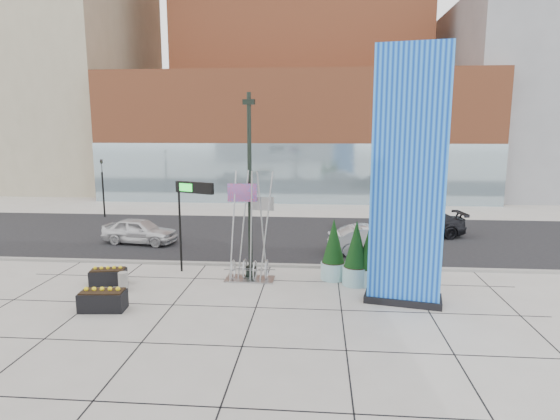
# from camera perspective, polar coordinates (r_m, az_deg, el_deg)

# --- Properties ---
(ground) EXTENTS (160.00, 160.00, 0.00)m
(ground) POSITION_cam_1_polar(r_m,az_deg,el_deg) (17.93, -5.75, -10.47)
(ground) COLOR #9E9991
(ground) RESTS_ON ground
(street_asphalt) EXTENTS (80.00, 12.00, 0.02)m
(street_asphalt) POSITION_cam_1_polar(r_m,az_deg,el_deg) (27.41, -1.96, -3.18)
(street_asphalt) COLOR black
(street_asphalt) RESTS_ON ground
(curb_edge) EXTENTS (80.00, 0.30, 0.12)m
(curb_edge) POSITION_cam_1_polar(r_m,az_deg,el_deg) (21.65, -3.82, -6.66)
(curb_edge) COLOR gray
(curb_edge) RESTS_ON ground
(tower_podium) EXTENTS (34.00, 10.00, 11.00)m
(tower_podium) POSITION_cam_1_polar(r_m,az_deg,el_deg) (43.56, 1.97, 8.98)
(tower_podium) COLOR #A65330
(tower_podium) RESTS_ON ground
(tower_glass_front) EXTENTS (34.00, 0.60, 5.00)m
(tower_glass_front) POSITION_cam_1_polar(r_m,az_deg,el_deg) (38.95, 1.59, 4.45)
(tower_glass_front) COLOR #8CA5B2
(tower_glass_front) RESTS_ON ground
(building_beige_left) EXTENTS (18.00, 20.00, 34.00)m
(building_beige_left) POSITION_cam_1_polar(r_m,az_deg,el_deg) (59.30, -26.38, 19.43)
(building_beige_left) COLOR gray
(building_beige_left) RESTS_ON ground
(building_grey_parking) EXTENTS (20.00, 18.00, 18.00)m
(building_grey_parking) POSITION_cam_1_polar(r_m,az_deg,el_deg) (53.69, 30.64, 11.55)
(building_grey_parking) COLOR slate
(building_grey_parking) RESTS_ON ground
(blue_pylon) EXTENTS (2.90, 1.74, 9.02)m
(blue_pylon) POSITION_cam_1_polar(r_m,az_deg,el_deg) (16.92, 15.36, 3.21)
(blue_pylon) COLOR #0B37AE
(blue_pylon) RESTS_ON ground
(lamp_post) EXTENTS (0.50, 0.42, 7.65)m
(lamp_post) POSITION_cam_1_polar(r_m,az_deg,el_deg) (19.32, -3.68, 0.67)
(lamp_post) COLOR black
(lamp_post) RESTS_ON ground
(public_art_sculpture) EXTENTS (2.04, 1.07, 4.58)m
(public_art_sculpture) POSITION_cam_1_polar(r_m,az_deg,el_deg) (19.42, -3.68, -5.11)
(public_art_sculpture) COLOR #ACAEB1
(public_art_sculpture) RESTS_ON ground
(concrete_bollard) EXTENTS (0.38, 0.38, 0.74)m
(concrete_bollard) POSITION_cam_1_polar(r_m,az_deg,el_deg) (19.31, -18.55, -8.28)
(concrete_bollard) COLOR gray
(concrete_bollard) RESTS_ON ground
(overhead_street_sign) EXTENTS (1.80, 0.89, 4.01)m
(overhead_street_sign) POSITION_cam_1_polar(r_m,az_deg,el_deg) (20.36, -10.39, 1.89)
(overhead_street_sign) COLOR black
(overhead_street_sign) RESTS_ON ground
(round_planter_east) EXTENTS (1.06, 1.06, 2.65)m
(round_planter_east) POSITION_cam_1_polar(r_m,az_deg,el_deg) (19.04, 9.26, -5.37)
(round_planter_east) COLOR #97C7CC
(round_planter_east) RESTS_ON ground
(round_planter_mid) EXTENTS (0.99, 0.99, 2.48)m
(round_planter_mid) POSITION_cam_1_polar(r_m,az_deg,el_deg) (19.11, 10.81, -5.61)
(round_planter_mid) COLOR #97C7CC
(round_planter_mid) RESTS_ON ground
(round_planter_west) EXTENTS (1.03, 1.03, 2.58)m
(round_planter_west) POSITION_cam_1_polar(r_m,az_deg,el_deg) (19.59, 6.54, -4.96)
(round_planter_west) COLOR #97C7CC
(round_planter_west) RESTS_ON ground
(box_planter_north) EXTENTS (1.49, 0.93, 0.76)m
(box_planter_north) POSITION_cam_1_polar(r_m,az_deg,el_deg) (20.31, -20.21, -7.54)
(box_planter_north) COLOR black
(box_planter_north) RESTS_ON ground
(box_planter_south) EXTENTS (1.60, 0.90, 0.85)m
(box_planter_south) POSITION_cam_1_polar(r_m,az_deg,el_deg) (17.58, -20.80, -10.16)
(box_planter_south) COLOR black
(box_planter_south) RESTS_ON ground
(car_white_west) EXTENTS (4.27, 2.25, 1.38)m
(car_white_west) POSITION_cam_1_polar(r_m,az_deg,el_deg) (26.67, -16.73, -2.48)
(car_white_west) COLOR silver
(car_white_west) RESTS_ON ground
(car_silver_mid) EXTENTS (4.45, 2.22, 1.40)m
(car_silver_mid) POSITION_cam_1_polar(r_m,az_deg,el_deg) (23.97, 11.07, -3.59)
(car_silver_mid) COLOR #9C9FA3
(car_silver_mid) RESTS_ON ground
(car_dark_east) EXTENTS (5.29, 2.72, 1.47)m
(car_dark_east) POSITION_cam_1_polar(r_m,az_deg,el_deg) (28.32, 16.71, -1.68)
(car_dark_east) COLOR black
(car_dark_east) RESTS_ON ground
(traffic_signal) EXTENTS (0.15, 0.18, 4.10)m
(traffic_signal) POSITION_cam_1_polar(r_m,az_deg,el_deg) (35.18, -20.80, 2.88)
(traffic_signal) COLOR black
(traffic_signal) RESTS_ON ground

